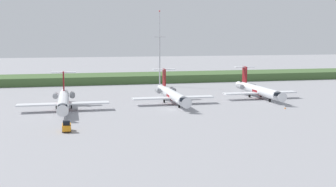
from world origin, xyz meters
name	(u,v)px	position (x,y,z in m)	size (l,w,h in m)	color
ground_plane	(154,94)	(0.00, 30.00, 0.00)	(500.00, 500.00, 0.00)	#939399
grass_berm	(136,78)	(0.00, 69.10, 1.57)	(320.00, 20.00, 3.14)	#426033
regional_jet_nearest	(64,100)	(-28.21, 5.82, 2.54)	(22.81, 31.00, 9.00)	silver
regional_jet_second	(172,94)	(1.44, 10.00, 2.54)	(22.81, 31.00, 9.00)	silver
regional_jet_third	(258,90)	(29.37, 14.04, 2.54)	(22.81, 31.00, 9.00)	silver
antenna_mast	(160,55)	(6.67, 52.08, 11.65)	(4.40, 0.50, 28.28)	#B2B2B7
baggage_tug	(67,127)	(-27.29, -19.81, 1.00)	(1.72, 3.20, 2.30)	orange
safety_cone_front_marker	(285,108)	(27.99, -5.69, 0.28)	(0.44, 0.44, 0.55)	orange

